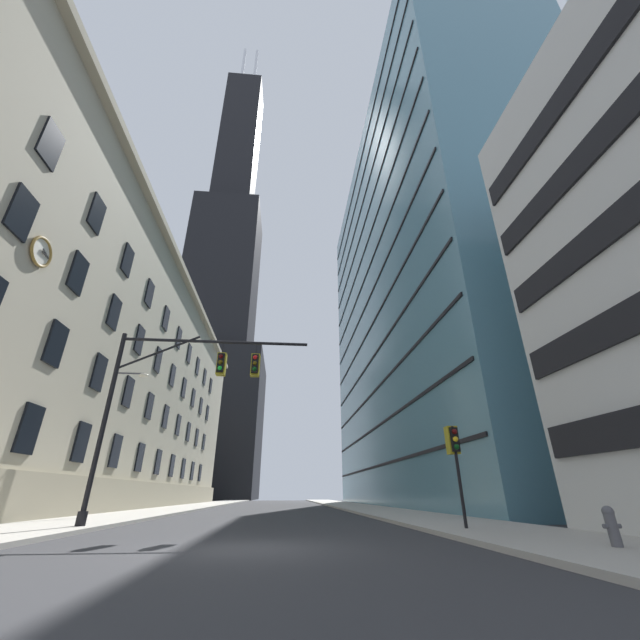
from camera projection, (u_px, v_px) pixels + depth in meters
ground_plane at (246, 551)px, 9.44m from camera, size 102.00×160.00×0.10m
sidewalk_right at (565, 542)px, 10.19m from camera, size 5.00×160.00×0.15m
station_building at (74, 374)px, 36.84m from camera, size 18.31×65.11×23.86m
dark_skyscraper at (219, 311)px, 112.64m from camera, size 28.89×28.89×178.73m
glass_office_midrise at (419, 295)px, 51.39m from camera, size 14.83×51.24×51.67m
traffic_signal_mast at (190, 382)px, 16.98m from camera, size 8.71×0.63×7.92m
traffic_light_near_right at (454, 445)px, 14.61m from camera, size 0.40×0.63×3.53m
street_lamppost at (109, 426)px, 21.22m from camera, size 1.96×0.32×7.80m
fire_hydrant at (611, 524)px, 8.81m from camera, size 0.42×0.26×0.85m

